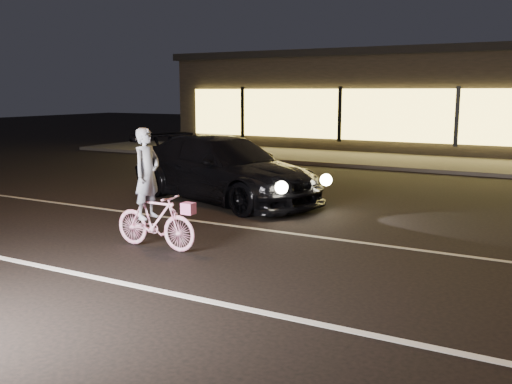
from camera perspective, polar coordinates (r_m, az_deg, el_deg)
The scene contains 7 objects.
ground at distance 8.24m, azimuth 1.19°, elevation -7.64°, with size 90.00×90.00×0.00m, color black.
lane_stripe_near at distance 7.01m, azimuth -4.60°, elevation -10.85°, with size 60.00×0.12×0.01m, color silver.
lane_stripe_far at distance 9.98m, azimuth 6.54°, elevation -4.52°, with size 60.00×0.10×0.01m, color gray.
sidewalk at distance 20.43m, azimuth 18.36°, elevation 2.66°, with size 30.00×4.00×0.12m, color #383533.
storefront at distance 26.18m, azimuth 21.06°, elevation 8.60°, with size 25.40×8.42×4.20m.
cyclist at distance 9.26m, azimuth -10.28°, elevation -1.41°, with size 1.54×0.53×1.94m.
sedan at distance 13.15m, azimuth -3.27°, elevation 2.33°, with size 5.51×3.47×1.49m.
Camera 1 is at (3.63, -6.96, 2.50)m, focal length 40.00 mm.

